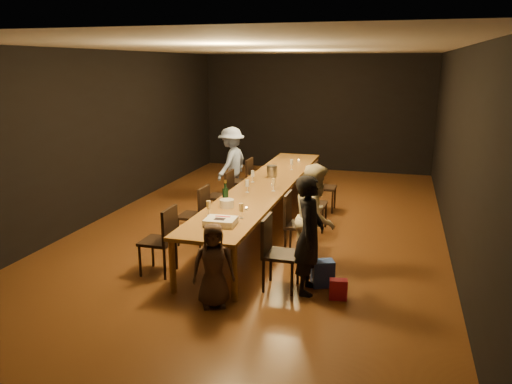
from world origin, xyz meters
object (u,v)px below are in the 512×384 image
(woman_tan, at_px, (315,218))
(child, at_px, (213,265))
(chair_right_2, at_px, (314,203))
(man_blue, at_px, (232,163))
(chair_left_0, at_px, (158,240))
(birthday_cake, at_px, (221,222))
(ice_bucket, at_px, (272,171))
(chair_left_1, at_px, (193,215))
(chair_left_2, at_px, (220,196))
(woman_birthday, at_px, (309,235))
(champagne_bottle, at_px, (225,192))
(chair_right_0, at_px, (281,253))
(chair_right_3, at_px, (325,187))
(chair_right_1, at_px, (300,224))
(plate_stack, at_px, (227,203))
(chair_left_3, at_px, (240,181))
(table, at_px, (266,186))

(woman_tan, bearing_deg, child, 145.87)
(chair_right_2, distance_m, man_blue, 2.54)
(woman_tan, bearing_deg, chair_left_0, 109.89)
(birthday_cake, xyz_separation_m, ice_bucket, (-0.07, 2.91, 0.06))
(chair_left_1, height_order, chair_left_2, same)
(woman_tan, bearing_deg, chair_left_1, 76.59)
(chair_left_2, height_order, ice_bucket, ice_bucket)
(woman_birthday, relative_size, woman_tan, 1.00)
(champagne_bottle, bearing_deg, chair_right_2, 53.45)
(chair_right_0, distance_m, chair_left_0, 1.70)
(chair_right_3, distance_m, chair_left_1, 2.94)
(chair_right_1, height_order, chair_right_3, same)
(birthday_cake, distance_m, ice_bucket, 2.91)
(chair_right_3, distance_m, plate_stack, 2.97)
(chair_right_3, xyz_separation_m, chair_left_0, (-1.70, -3.60, 0.00))
(birthday_cake, bearing_deg, chair_left_0, 179.50)
(chair_left_1, xyz_separation_m, chair_left_3, (0.00, 2.40, 0.00))
(chair_right_2, xyz_separation_m, birthday_cake, (-0.81, -2.36, 0.33))
(chair_right_3, height_order, chair_left_0, same)
(chair_left_1, distance_m, child, 2.15)
(woman_birthday, bearing_deg, man_blue, 30.79)
(table, height_order, chair_right_2, chair_right_2)
(chair_left_3, height_order, child, child)
(chair_right_3, xyz_separation_m, chair_left_2, (-1.70, -1.20, 0.00))
(child, bearing_deg, chair_left_1, 94.82)
(chair_left_1, bearing_deg, chair_left_0, -180.00)
(chair_right_1, relative_size, champagne_bottle, 2.51)
(chair_right_1, bearing_deg, table, -144.69)
(chair_right_2, height_order, child, child)
(child, xyz_separation_m, birthday_cake, (-0.17, 0.71, 0.29))
(child, bearing_deg, chair_right_0, 21.38)
(table, bearing_deg, chair_right_1, -54.69)
(table, xyz_separation_m, chair_right_2, (0.85, 0.00, -0.24))
(chair_left_3, xyz_separation_m, birthday_cake, (0.89, -3.56, 0.33))
(chair_left_0, distance_m, birthday_cake, 0.95)
(chair_right_2, xyz_separation_m, child, (-0.65, -3.07, 0.04))
(table, bearing_deg, plate_stack, -95.72)
(champagne_bottle, bearing_deg, chair_right_0, -41.82)
(chair_left_1, relative_size, woman_birthday, 0.63)
(chair_left_0, distance_m, chair_left_1, 1.20)
(chair_left_0, bearing_deg, chair_right_3, -25.28)
(chair_right_2, bearing_deg, birthday_cake, -19.03)
(chair_right_2, relative_size, birthday_cake, 2.27)
(man_blue, bearing_deg, chair_right_3, 89.57)
(birthday_cake, bearing_deg, plate_stack, 100.51)
(chair_right_0, bearing_deg, chair_right_1, 180.00)
(woman_birthday, relative_size, birthday_cake, 3.62)
(chair_left_1, bearing_deg, chair_left_2, 0.00)
(birthday_cake, xyz_separation_m, champagne_bottle, (-0.26, 0.91, 0.14))
(chair_right_1, bearing_deg, chair_right_2, 180.00)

